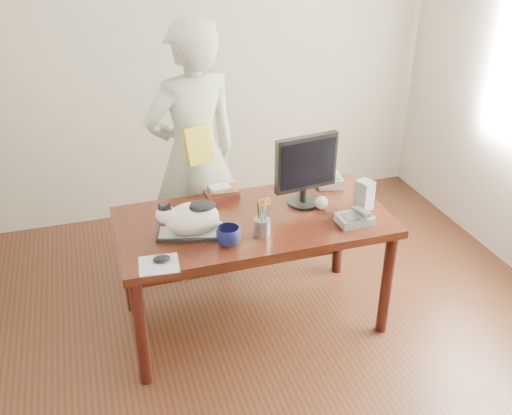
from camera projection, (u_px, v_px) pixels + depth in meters
The scene contains 16 objects.
room at pixel (292, 165), 2.57m from camera, with size 4.50×4.50×4.50m.
desk at pixel (250, 233), 3.49m from camera, with size 1.60×0.80×0.75m.
keyboard at pixel (193, 233), 3.18m from camera, with size 0.43×0.25×0.02m.
cat at pixel (190, 217), 3.13m from camera, with size 0.39×0.26×0.22m.
monitor at pixel (306, 167), 3.39m from camera, with size 0.40×0.22×0.45m.
pen_cup at pixel (262, 225), 3.16m from camera, with size 0.10×0.10×0.23m.
mousepad at pixel (159, 265), 2.93m from camera, with size 0.22×0.20×0.00m.
mouse at pixel (162, 259), 2.94m from camera, with size 0.10×0.07×0.04m.
coffee_mug at pixel (229, 236), 3.08m from camera, with size 0.14×0.14×0.11m, color black.
phone at pixel (355, 218), 3.30m from camera, with size 0.20×0.17×0.09m.
speaker at pixel (364, 195), 3.42m from camera, with size 0.11×0.12×0.18m.
baseball at pixel (321, 203), 3.44m from camera, with size 0.08×0.08×0.08m.
book_stack at pixel (222, 192), 3.59m from camera, with size 0.21×0.16×0.08m.
calculator at pixel (328, 179), 3.76m from camera, with size 0.19×0.24×0.07m.
person at pixel (194, 156), 3.78m from camera, with size 0.66×0.43×1.81m, color silver.
held_book at pixel (198, 145), 3.57m from camera, with size 0.19×0.14×0.24m.
Camera 1 is at (-0.86, -2.19, 2.41)m, focal length 40.00 mm.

